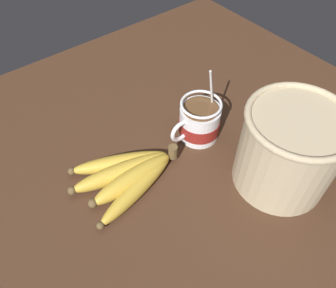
% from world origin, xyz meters
% --- Properties ---
extents(table, '(1.04, 1.04, 0.03)m').
position_xyz_m(table, '(0.00, 0.00, 0.02)').
color(table, '#422819').
rests_on(table, ground).
extents(coffee_mug, '(0.13, 0.09, 0.17)m').
position_xyz_m(coffee_mug, '(-0.04, -0.02, 0.07)').
color(coffee_mug, silver).
rests_on(coffee_mug, table).
extents(banana_bunch, '(0.23, 0.17, 0.04)m').
position_xyz_m(banana_bunch, '(0.15, -0.02, 0.05)').
color(banana_bunch, brown).
rests_on(banana_bunch, table).
extents(woven_basket, '(0.19, 0.19, 0.17)m').
position_xyz_m(woven_basket, '(-0.09, 0.17, 0.12)').
color(woven_basket, tan).
rests_on(woven_basket, table).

